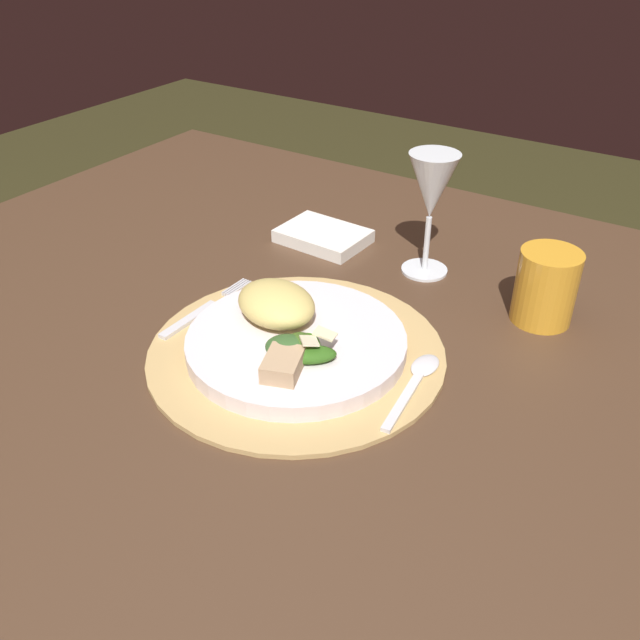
{
  "coord_description": "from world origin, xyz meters",
  "views": [
    {
      "loc": [
        0.45,
        -0.58,
        1.17
      ],
      "look_at": [
        0.07,
        -0.01,
        0.73
      ],
      "focal_mm": 38.22,
      "sensor_mm": 36.0,
      "label": 1
    }
  ],
  "objects_px": {
    "spoon": "(418,377)",
    "wine_glass": "(432,190)",
    "dining_table": "(278,381)",
    "amber_tumbler": "(546,287)",
    "fork": "(203,310)",
    "dinner_plate": "(296,343)",
    "napkin": "(323,236)"
  },
  "relations": [
    {
      "from": "dinner_plate",
      "to": "spoon",
      "type": "xyz_separation_m",
      "value": [
        0.14,
        0.03,
        -0.01
      ]
    },
    {
      "from": "fork",
      "to": "napkin",
      "type": "height_order",
      "value": "napkin"
    },
    {
      "from": "dinner_plate",
      "to": "amber_tumbler",
      "type": "bearing_deg",
      "value": 47.0
    },
    {
      "from": "dining_table",
      "to": "dinner_plate",
      "type": "bearing_deg",
      "value": -37.95
    },
    {
      "from": "napkin",
      "to": "wine_glass",
      "type": "bearing_deg",
      "value": 0.11
    },
    {
      "from": "spoon",
      "to": "amber_tumbler",
      "type": "xyz_separation_m",
      "value": [
        0.07,
        0.2,
        0.04
      ]
    },
    {
      "from": "dinner_plate",
      "to": "amber_tumbler",
      "type": "height_order",
      "value": "amber_tumbler"
    },
    {
      "from": "wine_glass",
      "to": "napkin",
      "type": "bearing_deg",
      "value": -179.89
    },
    {
      "from": "fork",
      "to": "amber_tumbler",
      "type": "height_order",
      "value": "amber_tumbler"
    },
    {
      "from": "fork",
      "to": "wine_glass",
      "type": "xyz_separation_m",
      "value": [
        0.18,
        0.26,
        0.11
      ]
    },
    {
      "from": "dining_table",
      "to": "amber_tumbler",
      "type": "distance_m",
      "value": 0.37
    },
    {
      "from": "dining_table",
      "to": "wine_glass",
      "type": "distance_m",
      "value": 0.33
    },
    {
      "from": "dining_table",
      "to": "napkin",
      "type": "relative_size",
      "value": 9.42
    },
    {
      "from": "fork",
      "to": "dinner_plate",
      "type": "bearing_deg",
      "value": -1.18
    },
    {
      "from": "dinner_plate",
      "to": "amber_tumbler",
      "type": "distance_m",
      "value": 0.31
    },
    {
      "from": "spoon",
      "to": "wine_glass",
      "type": "relative_size",
      "value": 0.83
    },
    {
      "from": "dinner_plate",
      "to": "wine_glass",
      "type": "height_order",
      "value": "wine_glass"
    },
    {
      "from": "spoon",
      "to": "amber_tumbler",
      "type": "height_order",
      "value": "amber_tumbler"
    },
    {
      "from": "dinner_plate",
      "to": "napkin",
      "type": "xyz_separation_m",
      "value": [
        -0.13,
        0.26,
        -0.01
      ]
    },
    {
      "from": "napkin",
      "to": "dining_table",
      "type": "bearing_deg",
      "value": -73.98
    },
    {
      "from": "napkin",
      "to": "wine_glass",
      "type": "xyz_separation_m",
      "value": [
        0.17,
        0.0,
        0.11
      ]
    },
    {
      "from": "fork",
      "to": "spoon",
      "type": "height_order",
      "value": "spoon"
    },
    {
      "from": "amber_tumbler",
      "to": "napkin",
      "type": "bearing_deg",
      "value": 174.48
    },
    {
      "from": "dining_table",
      "to": "napkin",
      "type": "distance_m",
      "value": 0.24
    },
    {
      "from": "dining_table",
      "to": "wine_glass",
      "type": "bearing_deg",
      "value": 61.65
    },
    {
      "from": "napkin",
      "to": "wine_glass",
      "type": "height_order",
      "value": "wine_glass"
    },
    {
      "from": "dinner_plate",
      "to": "napkin",
      "type": "bearing_deg",
      "value": 116.75
    },
    {
      "from": "dinner_plate",
      "to": "dining_table",
      "type": "bearing_deg",
      "value": 142.05
    },
    {
      "from": "wine_glass",
      "to": "amber_tumbler",
      "type": "bearing_deg",
      "value": -10.86
    },
    {
      "from": "fork",
      "to": "amber_tumbler",
      "type": "xyz_separation_m",
      "value": [
        0.36,
        0.23,
        0.04
      ]
    },
    {
      "from": "napkin",
      "to": "dinner_plate",
      "type": "bearing_deg",
      "value": -63.25
    },
    {
      "from": "amber_tumbler",
      "to": "fork",
      "type": "bearing_deg",
      "value": -147.83
    }
  ]
}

